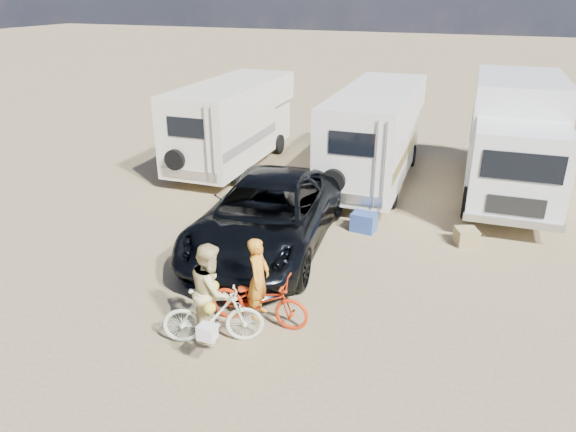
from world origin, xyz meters
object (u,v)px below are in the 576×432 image
at_px(rv_left, 233,125).
at_px(bike_woman, 213,316).
at_px(rider_man, 259,287).
at_px(rider_woman, 212,299).
at_px(rv_main, 375,137).
at_px(bike_man, 259,300).
at_px(box_truck, 515,142).
at_px(crate, 466,237).
at_px(cooler, 364,222).
at_px(dark_suv, 268,215).

relative_size(rv_left, bike_woman, 3.50).
height_order(rider_man, rider_woman, rider_woman).
distance_m(rv_main, rider_man, 8.64).
bearing_deg(bike_man, rider_man, -0.00).
relative_size(box_truck, crate, 13.18).
bearing_deg(box_truck, bike_woman, -118.88).
bearing_deg(rider_man, rv_main, -5.16).
bearing_deg(box_truck, rider_man, -118.24).
bearing_deg(cooler, dark_suv, -130.88).
height_order(box_truck, bike_man, box_truck).
bearing_deg(rv_main, bike_woman, -96.05).
distance_m(rv_main, dark_suv, 5.81).
distance_m(rv_main, bike_woman, 9.48).
relative_size(rv_main, rider_man, 4.40).
bearing_deg(rv_main, dark_suv, -104.59).
height_order(rv_left, bike_man, rv_left).
bearing_deg(rider_woman, cooler, -37.18).
height_order(bike_woman, cooler, bike_woman).
bearing_deg(rv_left, dark_suv, -58.08).
bearing_deg(dark_suv, cooler, 36.76).
xyz_separation_m(box_truck, dark_suv, (-5.28, -5.65, -0.88)).
relative_size(bike_woman, crate, 3.57).
xyz_separation_m(rv_main, rv_left, (-4.96, -0.11, -0.04)).
distance_m(rv_left, crate, 9.00).
height_order(bike_man, crate, bike_man).
bearing_deg(bike_woman, cooler, -37.18).
relative_size(box_truck, dark_suv, 1.09).
bearing_deg(rider_woman, box_truck, -50.27).
height_order(rv_main, crate, rv_main).
distance_m(rv_left, box_truck, 9.00).
relative_size(rv_left, crate, 12.49).
bearing_deg(cooler, bike_woman, -96.82).
relative_size(bike_woman, rider_woman, 1.02).
distance_m(box_truck, crate, 4.11).
height_order(rv_main, dark_suv, rv_main).
distance_m(rv_left, bike_man, 9.83).
distance_m(rider_man, rider_woman, 0.96).
height_order(rv_main, rv_left, rv_main).
distance_m(rv_main, bike_man, 8.67).
xyz_separation_m(rv_left, rider_woman, (4.32, -9.31, -0.56)).
xyz_separation_m(rv_left, rider_man, (4.84, -8.51, -0.65)).
bearing_deg(crate, box_truck, 77.10).
relative_size(rv_main, bike_man, 3.63).
xyz_separation_m(dark_suv, bike_woman, (0.60, -3.77, -0.30)).
bearing_deg(cooler, rider_woman, -96.82).
bearing_deg(rider_man, bike_man, -0.00).
bearing_deg(rider_man, box_truck, -30.11).
bearing_deg(rider_woman, crate, -57.75).
bearing_deg(rider_man, cooler, -13.85).
bearing_deg(rv_left, cooler, -35.79).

